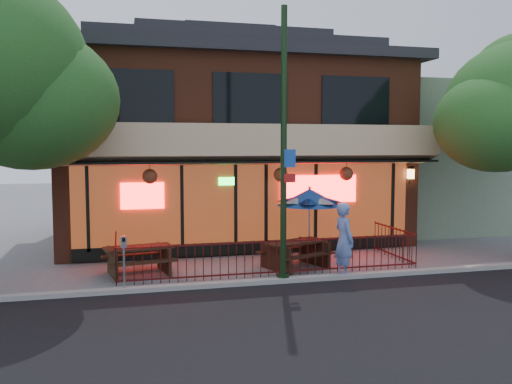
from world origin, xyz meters
TOP-DOWN VIEW (x-y plane):
  - ground at (0.00, 0.00)m, footprint 80.00×80.00m
  - asphalt_street at (0.00, -6.00)m, footprint 80.00×11.00m
  - curb at (0.00, -0.50)m, footprint 80.00×0.25m
  - restaurant_building at (0.00, 7.11)m, footprint 12.96×9.49m
  - neighbor_building at (9.00, 7.70)m, footprint 6.00×7.00m
  - patio_fence at (0.00, 0.50)m, footprint 8.44×2.62m
  - street_light at (0.00, -0.40)m, footprint 0.43×0.32m
  - picnic_table_left at (-3.60, 1.30)m, footprint 2.04×1.71m
  - picnic_table_right at (0.80, 1.03)m, footprint 2.21×1.96m
  - patio_umbrella at (1.56, 1.96)m, footprint 2.00×1.99m
  - pedestrian at (1.71, -0.35)m, footprint 0.58×0.79m
  - parking_meter_near at (-4.00, -0.48)m, footprint 0.14×0.13m

SIDE VIEW (x-z plane):
  - ground at x=0.00m, z-range 0.00..0.00m
  - asphalt_street at x=0.00m, z-range 0.00..0.00m
  - curb at x=0.00m, z-range 0.00..0.12m
  - picnic_table_left at x=-3.60m, z-range 0.12..0.90m
  - picnic_table_right at x=0.80m, z-range 0.12..0.90m
  - patio_fence at x=0.00m, z-range 0.13..1.13m
  - parking_meter_near at x=-4.00m, z-range 0.24..1.61m
  - pedestrian at x=1.71m, z-range 0.00..2.01m
  - patio_umbrella at x=1.56m, z-range 0.81..3.09m
  - neighbor_building at x=9.00m, z-range 0.00..6.00m
  - street_light at x=0.00m, z-range -0.35..6.65m
  - restaurant_building at x=0.00m, z-range 0.10..8.15m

